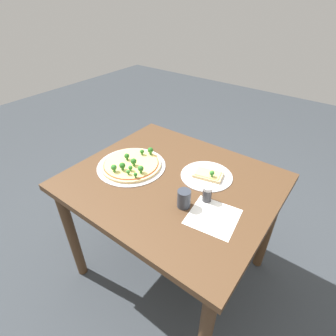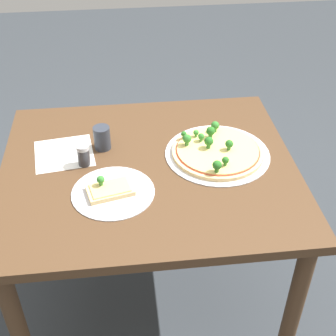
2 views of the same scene
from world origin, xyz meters
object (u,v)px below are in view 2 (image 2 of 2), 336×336
dining_table (149,189)px  pizza_tray_slice (111,191)px  condiment_shaker (84,155)px  pizza_tray_whole (217,151)px  drinking_cup (102,138)px

dining_table → pizza_tray_slice: 0.22m
condiment_shaker → pizza_tray_slice: bearing=-61.2°
pizza_tray_whole → condiment_shaker: bearing=-179.0°
dining_table → condiment_shaker: bearing=171.5°
pizza_tray_whole → drinking_cup: bearing=168.0°
pizza_tray_slice → drinking_cup: size_ratio=3.09×
dining_table → pizza_tray_whole: (0.26, 0.04, 0.12)m
pizza_tray_whole → pizza_tray_slice: size_ratio=1.39×
dining_table → pizza_tray_slice: bearing=-135.2°
dining_table → pizza_tray_whole: size_ratio=2.72×
dining_table → drinking_cup: (-0.16, 0.13, 0.15)m
drinking_cup → pizza_tray_slice: bearing=-84.2°
pizza_tray_slice → condiment_shaker: bearing=118.8°
dining_table → pizza_tray_whole: bearing=9.5°
dining_table → condiment_shaker: 0.28m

